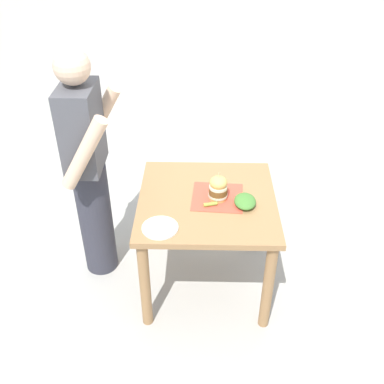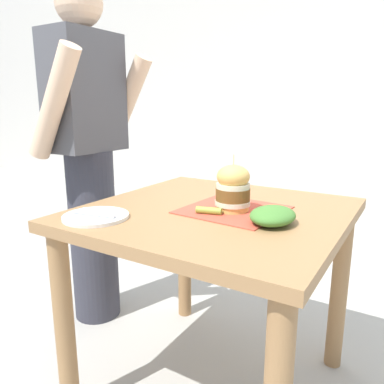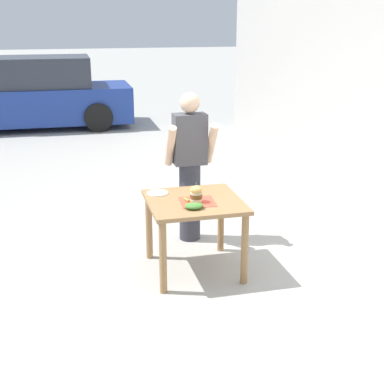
{
  "view_description": "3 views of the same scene",
  "coord_description": "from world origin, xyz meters",
  "px_view_note": "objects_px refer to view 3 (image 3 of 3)",
  "views": [
    {
      "loc": [
        -2.39,
        0.05,
        2.48
      ],
      "look_at": [
        0.0,
        0.1,
        0.8
      ],
      "focal_mm": 42.0,
      "sensor_mm": 36.0,
      "label": 1
    },
    {
      "loc": [
        -1.17,
        -0.62,
        1.12
      ],
      "look_at": [
        0.0,
        0.1,
        0.8
      ],
      "focal_mm": 35.0,
      "sensor_mm": 36.0,
      "label": 2
    },
    {
      "loc": [
        -1.2,
        -4.79,
        2.46
      ],
      "look_at": [
        0.0,
        0.1,
        0.8
      ],
      "focal_mm": 50.0,
      "sensor_mm": 36.0,
      "label": 3
    }
  ],
  "objects_px": {
    "sandwich": "(196,194)",
    "diner_across_table": "(190,165)",
    "side_salad": "(194,206)",
    "side_plate_with_forks": "(157,193)",
    "parked_car_far_end": "(40,96)",
    "pickle_spear": "(187,200)",
    "patio_table": "(194,213)",
    "parked_car_near_curb": "(373,89)"
  },
  "relations": [
    {
      "from": "sandwich",
      "to": "diner_across_table",
      "type": "height_order",
      "value": "diner_across_table"
    },
    {
      "from": "side_salad",
      "to": "diner_across_table",
      "type": "xyz_separation_m",
      "value": [
        0.21,
        1.04,
        0.1
      ]
    },
    {
      "from": "side_plate_with_forks",
      "to": "parked_car_far_end",
      "type": "distance_m",
      "value": 7.85
    },
    {
      "from": "pickle_spear",
      "to": "side_plate_with_forks",
      "type": "height_order",
      "value": "pickle_spear"
    },
    {
      "from": "patio_table",
      "to": "sandwich",
      "type": "height_order",
      "value": "sandwich"
    },
    {
      "from": "diner_across_table",
      "to": "parked_car_far_end",
      "type": "distance_m",
      "value": 7.45
    },
    {
      "from": "sandwich",
      "to": "pickle_spear",
      "type": "bearing_deg",
      "value": 149.21
    },
    {
      "from": "parked_car_far_end",
      "to": "side_plate_with_forks",
      "type": "bearing_deg",
      "value": -80.13
    },
    {
      "from": "side_salad",
      "to": "parked_car_far_end",
      "type": "relative_size",
      "value": 0.04
    },
    {
      "from": "pickle_spear",
      "to": "diner_across_table",
      "type": "bearing_deg",
      "value": 74.19
    },
    {
      "from": "patio_table",
      "to": "pickle_spear",
      "type": "bearing_deg",
      "value": -166.76
    },
    {
      "from": "patio_table",
      "to": "pickle_spear",
      "type": "relative_size",
      "value": 10.25
    },
    {
      "from": "sandwich",
      "to": "pickle_spear",
      "type": "xyz_separation_m",
      "value": [
        -0.08,
        0.05,
        -0.07
      ]
    },
    {
      "from": "patio_table",
      "to": "diner_across_table",
      "type": "height_order",
      "value": "diner_across_table"
    },
    {
      "from": "patio_table",
      "to": "parked_car_far_end",
      "type": "xyz_separation_m",
      "value": [
        -1.66,
        8.02,
        0.1
      ]
    },
    {
      "from": "patio_table",
      "to": "parked_car_near_curb",
      "type": "xyz_separation_m",
      "value": [
        6.5,
        7.34,
        0.1
      ]
    },
    {
      "from": "patio_table",
      "to": "sandwich",
      "type": "distance_m",
      "value": 0.23
    },
    {
      "from": "pickle_spear",
      "to": "parked_car_far_end",
      "type": "xyz_separation_m",
      "value": [
        -1.58,
        8.04,
        -0.05
      ]
    },
    {
      "from": "pickle_spear",
      "to": "side_salad",
      "type": "xyz_separation_m",
      "value": [
        0.02,
        -0.22,
        0.01
      ]
    },
    {
      "from": "side_plate_with_forks",
      "to": "diner_across_table",
      "type": "distance_m",
      "value": 0.7
    },
    {
      "from": "pickle_spear",
      "to": "side_plate_with_forks",
      "type": "bearing_deg",
      "value": 127.24
    },
    {
      "from": "side_plate_with_forks",
      "to": "parked_car_near_curb",
      "type": "relative_size",
      "value": 0.05
    },
    {
      "from": "sandwich",
      "to": "diner_across_table",
      "type": "relative_size",
      "value": 0.12
    },
    {
      "from": "sandwich",
      "to": "parked_car_near_curb",
      "type": "xyz_separation_m",
      "value": [
        6.5,
        7.41,
        -0.12
      ]
    },
    {
      "from": "parked_car_near_curb",
      "to": "parked_car_far_end",
      "type": "distance_m",
      "value": 8.19
    },
    {
      "from": "pickle_spear",
      "to": "diner_across_table",
      "type": "relative_size",
      "value": 0.05
    },
    {
      "from": "sandwich",
      "to": "parked_car_far_end",
      "type": "relative_size",
      "value": 0.05
    },
    {
      "from": "diner_across_table",
      "to": "side_plate_with_forks",
      "type": "bearing_deg",
      "value": -132.04
    },
    {
      "from": "sandwich",
      "to": "parked_car_far_end",
      "type": "bearing_deg",
      "value": 101.6
    },
    {
      "from": "pickle_spear",
      "to": "diner_across_table",
      "type": "distance_m",
      "value": 0.86
    },
    {
      "from": "side_plate_with_forks",
      "to": "side_salad",
      "type": "distance_m",
      "value": 0.58
    },
    {
      "from": "parked_car_near_curb",
      "to": "parked_car_far_end",
      "type": "xyz_separation_m",
      "value": [
        -8.16,
        0.69,
        0.0
      ]
    },
    {
      "from": "pickle_spear",
      "to": "parked_car_near_curb",
      "type": "distance_m",
      "value": 9.87
    },
    {
      "from": "sandwich",
      "to": "side_plate_with_forks",
      "type": "relative_size",
      "value": 0.91
    },
    {
      "from": "sandwich",
      "to": "pickle_spear",
      "type": "height_order",
      "value": "sandwich"
    },
    {
      "from": "side_plate_with_forks",
      "to": "parked_car_far_end",
      "type": "relative_size",
      "value": 0.05
    },
    {
      "from": "parked_car_near_curb",
      "to": "side_plate_with_forks",
      "type": "bearing_deg",
      "value": -134.0
    },
    {
      "from": "pickle_spear",
      "to": "parked_car_far_end",
      "type": "bearing_deg",
      "value": 101.1
    },
    {
      "from": "side_salad",
      "to": "parked_car_near_curb",
      "type": "xyz_separation_m",
      "value": [
        6.56,
        7.58,
        -0.06
      ]
    },
    {
      "from": "pickle_spear",
      "to": "side_plate_with_forks",
      "type": "distance_m",
      "value": 0.38
    },
    {
      "from": "pickle_spear",
      "to": "side_salad",
      "type": "distance_m",
      "value": 0.22
    },
    {
      "from": "diner_across_table",
      "to": "parked_car_near_curb",
      "type": "distance_m",
      "value": 9.11
    }
  ]
}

